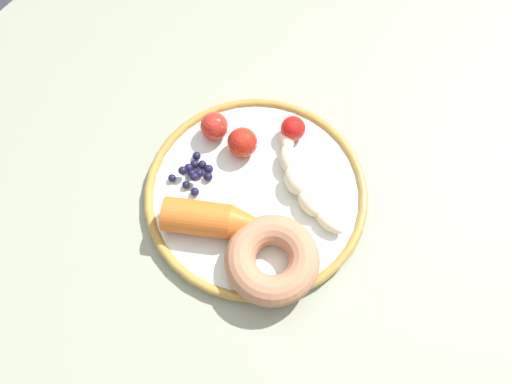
{
  "coord_description": "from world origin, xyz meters",
  "views": [
    {
      "loc": [
        -0.18,
        0.28,
        1.36
      ],
      "look_at": [
        -0.02,
        0.04,
        0.75
      ],
      "focal_mm": 36.89,
      "sensor_mm": 36.0,
      "label": 1
    }
  ],
  "objects": [
    {
      "name": "tomato_mid",
      "position": [
        0.03,
        0.0,
        0.77
      ],
      "size": [
        0.04,
        0.04,
        0.04
      ],
      "primitive_type": "sphere",
      "color": "red",
      "rests_on": "plate"
    },
    {
      "name": "banana",
      "position": [
        -0.06,
        0.0,
        0.76
      ],
      "size": [
        0.15,
        0.11,
        0.03
      ],
      "color": "#F1EBC0",
      "rests_on": "plate"
    },
    {
      "name": "donut",
      "position": [
        -0.09,
        0.11,
        0.77
      ],
      "size": [
        0.14,
        0.14,
        0.04
      ],
      "primitive_type": "torus",
      "rotation": [
        0.0,
        0.0,
        1.34
      ],
      "color": "tan",
      "rests_on": "plate"
    },
    {
      "name": "tomato_near",
      "position": [
        -0.01,
        -0.06,
        0.76
      ],
      "size": [
        0.03,
        0.03,
        0.03
      ],
      "primitive_type": "sphere",
      "color": "red",
      "rests_on": "plate"
    },
    {
      "name": "dining_table",
      "position": [
        0.0,
        0.0,
        0.65
      ],
      "size": [
        1.0,
        0.95,
        0.73
      ],
      "color": "#959C84",
      "rests_on": "ground_plane"
    },
    {
      "name": "tomato_far",
      "position": [
        0.08,
        -0.0,
        0.77
      ],
      "size": [
        0.04,
        0.04,
        0.04
      ],
      "primitive_type": "sphere",
      "color": "red",
      "rests_on": "plate"
    },
    {
      "name": "ground_plane",
      "position": [
        0.0,
        0.0,
        0.0
      ],
      "size": [
        6.0,
        6.0,
        0.0
      ],
      "primitive_type": "plane",
      "color": "#35373F"
    },
    {
      "name": "carrot_orange",
      "position": [
        -0.01,
        0.11,
        0.77
      ],
      "size": [
        0.14,
        0.1,
        0.04
      ],
      "color": "orange",
      "rests_on": "plate"
    },
    {
      "name": "blueberry_pile",
      "position": [
        0.06,
        0.07,
        0.75
      ],
      "size": [
        0.05,
        0.05,
        0.02
      ],
      "color": "#191638",
      "rests_on": "plate"
    },
    {
      "name": "plate",
      "position": [
        -0.02,
        0.04,
        0.74
      ],
      "size": [
        0.29,
        0.29,
        0.02
      ],
      "color": "silver",
      "rests_on": "dining_table"
    }
  ]
}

